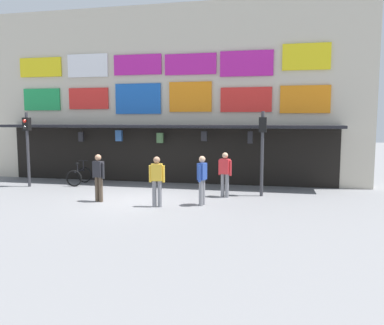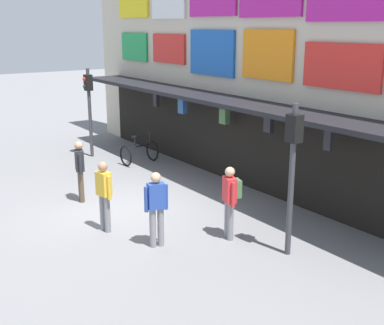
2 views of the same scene
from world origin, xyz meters
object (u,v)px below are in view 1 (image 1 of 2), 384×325
pedestrian_in_white (99,175)px  bicycle_parked (79,176)px  traffic_light_far (262,140)px  pedestrian_in_yellow (225,171)px  traffic_light_near (27,137)px  pedestrian_in_green (202,178)px  pedestrian_in_red (157,179)px

pedestrian_in_white → bicycle_parked: bearing=127.8°
traffic_light_far → pedestrian_in_yellow: size_ratio=1.90×
pedestrian_in_yellow → traffic_light_near: bearing=176.8°
bicycle_parked → pedestrian_in_yellow: (6.74, -1.45, 0.59)m
bicycle_parked → pedestrian_in_white: size_ratio=0.72×
traffic_light_near → pedestrian_in_yellow: (8.60, -0.48, -1.16)m
bicycle_parked → pedestrian_in_white: (2.48, -3.20, 0.55)m
traffic_light_near → pedestrian_in_green: size_ratio=1.90×
bicycle_parked → pedestrian_in_green: 6.88m
pedestrian_in_red → traffic_light_near: bearing=158.5°
traffic_light_far → bicycle_parked: size_ratio=2.64×
pedestrian_in_yellow → bicycle_parked: bearing=167.9°
bicycle_parked → pedestrian_in_green: (6.16, -3.02, 0.55)m
traffic_light_far → pedestrian_in_white: traffic_light_far is taller
traffic_light_far → pedestrian_in_green: bearing=-132.7°
pedestrian_in_yellow → pedestrian_in_white: bearing=-157.6°
traffic_light_near → pedestrian_in_white: 5.03m
traffic_light_near → traffic_light_far: size_ratio=1.00×
traffic_light_near → bicycle_parked: bearing=27.4°
bicycle_parked → pedestrian_in_green: size_ratio=0.72×
traffic_light_far → pedestrian_in_red: size_ratio=1.90×
bicycle_parked → pedestrian_in_red: pedestrian_in_red is taller
traffic_light_far → traffic_light_near: bearing=-179.9°
pedestrian_in_white → pedestrian_in_yellow: same height
traffic_light_far → pedestrian_in_green: (-1.91, -2.07, -1.19)m
traffic_light_near → bicycle_parked: size_ratio=2.64×
traffic_light_near → pedestrian_in_yellow: bearing=-3.2°
pedestrian_in_green → pedestrian_in_yellow: (0.58, 1.57, 0.04)m
pedestrian_in_green → pedestrian_in_white: (-3.67, -0.19, 0.00)m
traffic_light_near → pedestrian_in_white: bearing=-27.3°
bicycle_parked → pedestrian_in_white: pedestrian_in_white is taller
bicycle_parked → pedestrian_in_red: bearing=-36.9°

